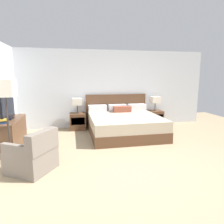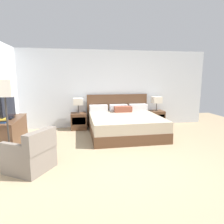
{
  "view_description": "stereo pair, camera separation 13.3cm",
  "coord_description": "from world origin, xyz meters",
  "px_view_note": "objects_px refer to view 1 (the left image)",
  "views": [
    {
      "loc": [
        -1.15,
        -3.22,
        1.67
      ],
      "look_at": [
        -0.12,
        1.85,
        0.75
      ],
      "focal_mm": 32.0,
      "sensor_mm": 36.0,
      "label": 1
    },
    {
      "loc": [
        -1.02,
        -3.24,
        1.67
      ],
      "look_at": [
        -0.12,
        1.85,
        0.75
      ],
      "focal_mm": 32.0,
      "sensor_mm": 36.0,
      "label": 2
    }
  ],
  "objects_px": {
    "dresser": "(10,134)",
    "tv": "(8,107)",
    "table_lamp_right": "(155,100)",
    "armchair_by_window": "(33,156)",
    "bed": "(124,124)",
    "book_red_cover": "(1,123)",
    "book_small_top": "(2,120)",
    "book_blue_cover": "(2,121)",
    "nightstand_left": "(78,121)",
    "table_lamp_left": "(77,102)",
    "floor_lamp": "(5,93)",
    "nightstand_right": "(155,118)"
  },
  "relations": [
    {
      "from": "bed",
      "to": "dresser",
      "type": "height_order",
      "value": "bed"
    },
    {
      "from": "nightstand_right",
      "to": "armchair_by_window",
      "type": "height_order",
      "value": "armchair_by_window"
    },
    {
      "from": "nightstand_right",
      "to": "dresser",
      "type": "xyz_separation_m",
      "value": [
        -4.21,
        -1.47,
        0.11
      ]
    },
    {
      "from": "nightstand_left",
      "to": "book_small_top",
      "type": "distance_m",
      "value": 2.53
    },
    {
      "from": "nightstand_right",
      "to": "bed",
      "type": "bearing_deg",
      "value": -149.52
    },
    {
      "from": "dresser",
      "to": "tv",
      "type": "xyz_separation_m",
      "value": [
        0.0,
        -0.0,
        0.63
      ]
    },
    {
      "from": "bed",
      "to": "dresser",
      "type": "bearing_deg",
      "value": -166.37
    },
    {
      "from": "dresser",
      "to": "armchair_by_window",
      "type": "bearing_deg",
      "value": -60.45
    },
    {
      "from": "table_lamp_left",
      "to": "dresser",
      "type": "xyz_separation_m",
      "value": [
        -1.59,
        -1.47,
        -0.52
      ]
    },
    {
      "from": "book_red_cover",
      "to": "table_lamp_left",
      "type": "bearing_deg",
      "value": 49.72
    },
    {
      "from": "table_lamp_left",
      "to": "table_lamp_right",
      "type": "distance_m",
      "value": 2.62
    },
    {
      "from": "nightstand_left",
      "to": "tv",
      "type": "bearing_deg",
      "value": -137.14
    },
    {
      "from": "table_lamp_left",
      "to": "table_lamp_right",
      "type": "xyz_separation_m",
      "value": [
        2.62,
        0.0,
        0.0
      ]
    },
    {
      "from": "table_lamp_right",
      "to": "armchair_by_window",
      "type": "bearing_deg",
      "value": -141.8
    },
    {
      "from": "bed",
      "to": "book_red_cover",
      "type": "xyz_separation_m",
      "value": [
        -2.92,
        -1.13,
        0.42
      ]
    },
    {
      "from": "nightstand_right",
      "to": "book_small_top",
      "type": "xyz_separation_m",
      "value": [
        -4.21,
        -1.9,
        0.53
      ]
    },
    {
      "from": "bed",
      "to": "book_blue_cover",
      "type": "xyz_separation_m",
      "value": [
        -2.9,
        -1.13,
        0.45
      ]
    },
    {
      "from": "table_lamp_left",
      "to": "floor_lamp",
      "type": "bearing_deg",
      "value": -120.49
    },
    {
      "from": "nightstand_left",
      "to": "table_lamp_left",
      "type": "bearing_deg",
      "value": 90.0
    },
    {
      "from": "book_blue_cover",
      "to": "floor_lamp",
      "type": "height_order",
      "value": "floor_lamp"
    },
    {
      "from": "nightstand_right",
      "to": "book_red_cover",
      "type": "distance_m",
      "value": 4.66
    },
    {
      "from": "bed",
      "to": "book_red_cover",
      "type": "bearing_deg",
      "value": -158.87
    },
    {
      "from": "book_red_cover",
      "to": "book_small_top",
      "type": "relative_size",
      "value": 1.05
    },
    {
      "from": "nightstand_left",
      "to": "table_lamp_right",
      "type": "bearing_deg",
      "value": 0.03
    },
    {
      "from": "nightstand_right",
      "to": "book_red_cover",
      "type": "bearing_deg",
      "value": -155.82
    },
    {
      "from": "book_small_top",
      "to": "armchair_by_window",
      "type": "relative_size",
      "value": 0.2
    },
    {
      "from": "tv",
      "to": "book_red_cover",
      "type": "height_order",
      "value": "tv"
    },
    {
      "from": "bed",
      "to": "table_lamp_right",
      "type": "relative_size",
      "value": 4.48
    },
    {
      "from": "floor_lamp",
      "to": "table_lamp_right",
      "type": "bearing_deg",
      "value": 30.18
    },
    {
      "from": "table_lamp_right",
      "to": "dresser",
      "type": "xyz_separation_m",
      "value": [
        -4.21,
        -1.47,
        -0.52
      ]
    },
    {
      "from": "book_blue_cover",
      "to": "floor_lamp",
      "type": "xyz_separation_m",
      "value": [
        0.23,
        -0.41,
        0.61
      ]
    },
    {
      "from": "tv",
      "to": "dresser",
      "type": "bearing_deg",
      "value": 170.54
    },
    {
      "from": "dresser",
      "to": "armchair_by_window",
      "type": "relative_size",
      "value": 1.38
    },
    {
      "from": "table_lamp_right",
      "to": "tv",
      "type": "distance_m",
      "value": 4.46
    },
    {
      "from": "tv",
      "to": "book_blue_cover",
      "type": "xyz_separation_m",
      "value": [
        -0.01,
        -0.42,
        -0.25
      ]
    },
    {
      "from": "table_lamp_left",
      "to": "floor_lamp",
      "type": "distance_m",
      "value": 2.73
    },
    {
      "from": "dresser",
      "to": "tv",
      "type": "bearing_deg",
      "value": -9.46
    },
    {
      "from": "armchair_by_window",
      "to": "book_small_top",
      "type": "bearing_deg",
      "value": 130.47
    },
    {
      "from": "tv",
      "to": "book_blue_cover",
      "type": "bearing_deg",
      "value": -90.68
    },
    {
      "from": "tv",
      "to": "floor_lamp",
      "type": "height_order",
      "value": "floor_lamp"
    },
    {
      "from": "bed",
      "to": "armchair_by_window",
      "type": "bearing_deg",
      "value": -137.85
    },
    {
      "from": "nightstand_left",
      "to": "dresser",
      "type": "xyz_separation_m",
      "value": [
        -1.59,
        -1.47,
        0.11
      ]
    },
    {
      "from": "dresser",
      "to": "book_small_top",
      "type": "relative_size",
      "value": 6.73
    },
    {
      "from": "book_red_cover",
      "to": "armchair_by_window",
      "type": "xyz_separation_m",
      "value": [
        0.74,
        -0.84,
        -0.44
      ]
    },
    {
      "from": "book_blue_cover",
      "to": "book_small_top",
      "type": "distance_m",
      "value": 0.03
    },
    {
      "from": "nightstand_left",
      "to": "armchair_by_window",
      "type": "xyz_separation_m",
      "value": [
        -0.87,
        -2.74,
        0.02
      ]
    },
    {
      "from": "nightstand_right",
      "to": "tv",
      "type": "bearing_deg",
      "value": -160.69
    },
    {
      "from": "nightstand_left",
      "to": "book_red_cover",
      "type": "height_order",
      "value": "book_red_cover"
    },
    {
      "from": "book_red_cover",
      "to": "floor_lamp",
      "type": "relative_size",
      "value": 0.13
    },
    {
      "from": "bed",
      "to": "armchair_by_window",
      "type": "height_order",
      "value": "bed"
    }
  ]
}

